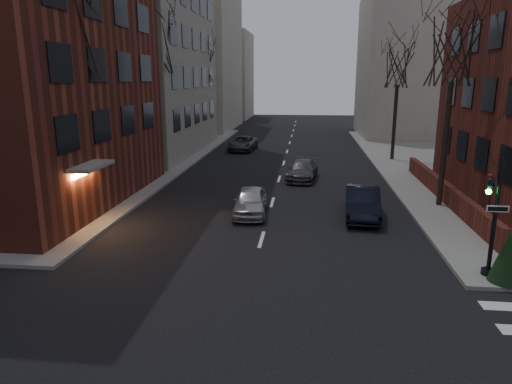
# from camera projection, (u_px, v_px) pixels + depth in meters

# --- Properties ---
(low_wall_right) EXTENTS (0.35, 16.00, 1.00)m
(low_wall_right) POSITION_uv_depth(u_px,v_px,m) (444.00, 191.00, 24.83)
(low_wall_right) COLOR maroon
(low_wall_right) RESTS_ON sidewalk_far_right
(building_distant_la) EXTENTS (14.00, 16.00, 18.00)m
(building_distant_la) POSITION_uv_depth(u_px,v_px,m) (181.00, 60.00, 60.13)
(building_distant_la) COLOR #B3AA97
(building_distant_la) RESTS_ON ground
(building_distant_ra) EXTENTS (14.00, 14.00, 16.00)m
(building_distant_ra) POSITION_uv_depth(u_px,v_px,m) (424.00, 66.00, 52.32)
(building_distant_ra) COLOR #B3AA97
(building_distant_ra) RESTS_ON ground
(building_distant_lb) EXTENTS (10.00, 12.00, 14.00)m
(building_distant_lb) POSITION_uv_depth(u_px,v_px,m) (220.00, 76.00, 76.79)
(building_distant_lb) COLOR #B3AA97
(building_distant_lb) RESTS_ON ground
(traffic_signal) EXTENTS (0.76, 0.44, 4.00)m
(traffic_signal) POSITION_uv_depth(u_px,v_px,m) (492.00, 225.00, 15.02)
(traffic_signal) COLOR black
(traffic_signal) RESTS_ON sidewalk_far_right
(tree_left_a) EXTENTS (4.18, 4.18, 10.26)m
(tree_left_a) POSITION_uv_depth(u_px,v_px,m) (68.00, 35.00, 20.06)
(tree_left_a) COLOR #2D231C
(tree_left_a) RESTS_ON sidewalk_far_left
(tree_left_b) EXTENTS (4.40, 4.40, 10.80)m
(tree_left_b) POSITION_uv_depth(u_px,v_px,m) (156.00, 44.00, 31.52)
(tree_left_b) COLOR #2D231C
(tree_left_b) RESTS_ON sidewalk_far_left
(tree_left_c) EXTENTS (3.96, 3.96, 9.72)m
(tree_left_c) POSITION_uv_depth(u_px,v_px,m) (202.00, 64.00, 45.24)
(tree_left_c) COLOR #2D231C
(tree_left_c) RESTS_ON sidewalk_far_left
(tree_right_a) EXTENTS (3.96, 3.96, 9.72)m
(tree_right_a) POSITION_uv_depth(u_px,v_px,m) (454.00, 48.00, 22.13)
(tree_right_a) COLOR #2D231C
(tree_right_a) RESTS_ON sidewalk_far_right
(tree_right_b) EXTENTS (3.74, 3.74, 9.18)m
(tree_right_b) POSITION_uv_depth(u_px,v_px,m) (399.00, 65.00, 35.73)
(tree_right_b) COLOR #2D231C
(tree_right_b) RESTS_ON sidewalk_far_right
(streetlamp_near) EXTENTS (0.36, 0.36, 6.28)m
(streetlamp_near) POSITION_uv_depth(u_px,v_px,m) (148.00, 117.00, 28.73)
(streetlamp_near) COLOR black
(streetlamp_near) RESTS_ON sidewalk_far_left
(streetlamp_far) EXTENTS (0.36, 0.36, 6.28)m
(streetlamp_far) POSITION_uv_depth(u_px,v_px,m) (213.00, 101.00, 48.02)
(streetlamp_far) COLOR black
(streetlamp_far) RESTS_ON sidewalk_far_left
(parked_sedan) EXTENTS (1.89, 4.60, 1.48)m
(parked_sedan) POSITION_uv_depth(u_px,v_px,m) (362.00, 203.00, 22.11)
(parked_sedan) COLOR black
(parked_sedan) RESTS_ON ground
(car_lane_silver) EXTENTS (1.80, 4.04, 1.35)m
(car_lane_silver) POSITION_uv_depth(u_px,v_px,m) (250.00, 201.00, 22.65)
(car_lane_silver) COLOR #A8A8AE
(car_lane_silver) RESTS_ON ground
(car_lane_gray) EXTENTS (2.27, 4.57, 1.28)m
(car_lane_gray) POSITION_uv_depth(u_px,v_px,m) (303.00, 170.00, 30.48)
(car_lane_gray) COLOR #444349
(car_lane_gray) RESTS_ON ground
(car_lane_far) EXTENTS (2.56, 4.95, 1.34)m
(car_lane_far) POSITION_uv_depth(u_px,v_px,m) (243.00, 143.00, 42.85)
(car_lane_far) COLOR #3F4044
(car_lane_far) RESTS_ON ground
(evergreen_shrub) EXTENTS (1.56, 1.56, 1.99)m
(evergreen_shrub) POSITION_uv_depth(u_px,v_px,m) (511.00, 253.00, 14.68)
(evergreen_shrub) COLOR #163317
(evergreen_shrub) RESTS_ON sidewalk_far_right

